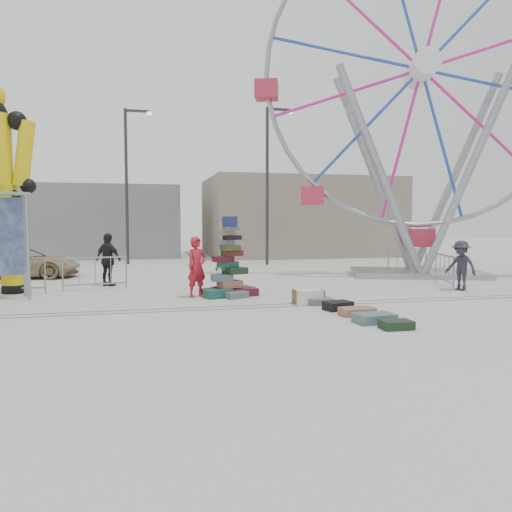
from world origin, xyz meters
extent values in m
plane|color=#9E9E99|center=(0.00, 0.00, 0.00)|extent=(90.00, 90.00, 0.00)
cube|color=#47443F|center=(0.00, 0.60, 0.00)|extent=(40.00, 0.04, 0.01)
cube|color=#47443F|center=(0.00, 1.00, 0.00)|extent=(40.00, 0.04, 0.01)
cube|color=gray|center=(7.00, 20.00, 2.50)|extent=(12.00, 8.00, 5.00)
cube|color=gray|center=(-6.00, 22.00, 2.20)|extent=(10.00, 8.00, 4.40)
cylinder|color=#2D2D30|center=(3.00, 13.00, 4.00)|extent=(0.16, 0.16, 8.00)
cube|color=#2D2D30|center=(3.60, 13.00, 7.90)|extent=(1.20, 0.15, 0.12)
cube|color=silver|center=(4.20, 13.00, 7.80)|extent=(0.25, 0.25, 0.12)
cylinder|color=#2D2D30|center=(-4.00, 15.00, 4.00)|extent=(0.16, 0.16, 8.00)
cube|color=#2D2D30|center=(-3.40, 15.00, 7.90)|extent=(1.20, 0.15, 0.12)
cube|color=silver|center=(-2.80, 15.00, 7.80)|extent=(0.25, 0.25, 0.12)
cube|color=#1C544E|center=(-1.17, 2.58, 0.13)|extent=(0.89, 0.73, 0.25)
cube|color=#541623|center=(-0.33, 2.78, 0.12)|extent=(0.77, 0.57, 0.23)
cube|color=#4F2419|center=(-1.28, 3.05, 0.11)|extent=(0.81, 0.71, 0.21)
cube|color=#434221|center=(-0.44, 3.25, 0.12)|extent=(0.76, 0.59, 0.23)
cube|color=slate|center=(-0.68, 2.40, 0.10)|extent=(0.78, 0.66, 0.19)
cube|color=black|center=(-0.90, 3.34, 0.11)|extent=(0.69, 0.51, 0.21)
cube|color=#9B664F|center=(-0.78, 2.82, 0.36)|extent=(0.79, 0.65, 0.21)
cube|color=slate|center=(-1.03, 2.79, 0.56)|extent=(0.63, 0.45, 0.19)
cube|color=#1C321D|center=(-0.57, 2.85, 0.75)|extent=(0.70, 0.59, 0.19)
cube|color=#1C544E|center=(-0.82, 2.96, 0.94)|extent=(0.64, 0.48, 0.17)
cube|color=#541623|center=(-0.97, 2.87, 1.11)|extent=(0.68, 0.60, 0.17)
cube|color=#4F2419|center=(-0.65, 2.90, 1.29)|extent=(0.56, 0.41, 0.17)
cube|color=#434221|center=(-0.77, 2.77, 1.45)|extent=(0.63, 0.52, 0.15)
cube|color=slate|center=(-0.89, 2.87, 1.61)|extent=(0.51, 0.36, 0.15)
cube|color=black|center=(-0.71, 2.84, 1.75)|extent=(0.57, 0.48, 0.14)
cube|color=#9B664F|center=(-0.84, 2.86, 1.89)|extent=(0.50, 0.37, 0.14)
cube|color=slate|center=(-0.75, 2.80, 2.01)|extent=(0.52, 0.44, 0.12)
cylinder|color=navy|center=(-0.78, 2.82, 2.22)|extent=(0.46, 0.46, 0.31)
sphere|color=black|center=(-7.25, 4.90, 0.13)|extent=(0.68, 0.68, 0.68)
cylinder|color=yellow|center=(-7.25, 4.90, 1.44)|extent=(0.63, 0.63, 2.87)
sphere|color=black|center=(-7.25, 4.90, 2.87)|extent=(0.72, 0.72, 0.72)
sphere|color=black|center=(-6.98, 4.88, 5.29)|extent=(0.57, 0.57, 0.57)
cylinder|color=yellow|center=(-6.80, 4.87, 4.31)|extent=(0.77, 0.53, 2.02)
sphere|color=black|center=(-6.71, 4.86, 3.32)|extent=(0.47, 0.47, 0.47)
cube|color=gray|center=(7.75, 6.63, 0.10)|extent=(5.95, 4.67, 0.21)
cylinder|color=gray|center=(5.87, 6.30, 4.17)|extent=(3.52, 1.49, 8.45)
cylinder|color=gray|center=(9.01, 5.19, 4.17)|extent=(3.52, 1.49, 8.45)
cylinder|color=gray|center=(6.49, 8.06, 4.17)|extent=(3.52, 1.49, 8.45)
cylinder|color=gray|center=(9.63, 6.96, 4.17)|extent=(3.52, 1.49, 8.45)
cylinder|color=white|center=(7.75, 6.63, 8.33)|extent=(1.74, 2.51, 1.04)
torus|color=gray|center=(7.75, 6.63, 8.33)|extent=(12.06, 4.40, 12.71)
cube|color=#B92741|center=(7.75, 6.63, 1.56)|extent=(1.19, 1.19, 0.73)
cylinder|color=gray|center=(-6.59, 3.68, 1.51)|extent=(0.10, 0.10, 3.01)
cube|color=silver|center=(1.05, 0.96, 0.19)|extent=(0.83, 0.51, 0.38)
cube|color=#434221|center=(1.32, 1.67, 0.10)|extent=(0.84, 0.70, 0.19)
cube|color=slate|center=(1.31, 0.78, 0.08)|extent=(0.70, 0.54, 0.17)
cube|color=black|center=(1.45, -0.15, 0.11)|extent=(0.77, 0.62, 0.22)
cube|color=#9B664F|center=(1.62, -0.93, 0.09)|extent=(0.84, 0.56, 0.19)
cube|color=slate|center=(1.62, -1.82, 0.10)|extent=(0.91, 0.65, 0.21)
cube|color=#1C321D|center=(1.77, -2.52, 0.09)|extent=(0.65, 0.45, 0.19)
imported|color=maroon|center=(-1.77, 2.85, 0.89)|extent=(0.77, 0.69, 1.78)
imported|color=#1C7126|center=(-0.76, 3.85, 0.77)|extent=(0.89, 0.95, 1.55)
imported|color=black|center=(-4.46, 6.07, 0.91)|extent=(1.11, 1.03, 1.83)
imported|color=#24222E|center=(6.70, 2.30, 0.81)|extent=(0.97, 1.20, 1.61)
imported|color=tan|center=(-7.86, 9.45, 0.59)|extent=(4.41, 2.40, 1.17)
camera|label=1|loc=(-3.41, -11.79, 2.24)|focal=35.00mm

